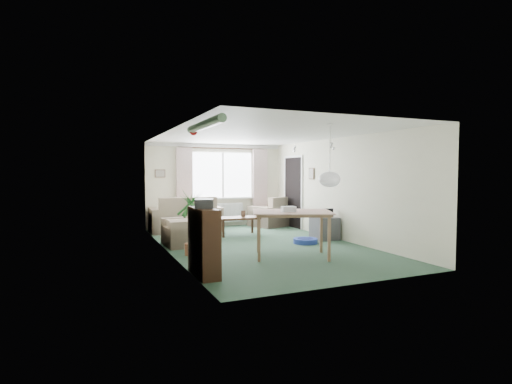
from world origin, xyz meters
name	(u,v)px	position (x,y,z in m)	size (l,w,h in m)	color
ground	(261,245)	(0.00, 0.00, 0.00)	(6.50, 6.50, 0.00)	#2C4937
window	(223,175)	(0.20, 3.23, 1.50)	(1.80, 0.03, 1.30)	white
curtain_rod	(223,148)	(0.20, 3.15, 2.27)	(2.60, 0.03, 0.03)	black
curtain_left	(184,184)	(-0.95, 3.13, 1.27)	(0.45, 0.08, 2.00)	beige
curtain_right	(260,183)	(1.35, 3.13, 1.27)	(0.45, 0.08, 2.00)	beige
radiator	(223,213)	(0.20, 3.19, 0.40)	(1.20, 0.10, 0.55)	white
doorway	(293,193)	(1.99, 2.20, 1.00)	(0.03, 0.95, 2.00)	black
pendant_lamp	(330,179)	(0.20, -2.30, 1.48)	(0.36, 0.36, 0.36)	white
tinsel_garland	(205,124)	(-1.92, -2.30, 2.28)	(1.60, 1.60, 0.12)	#196626
bauble_cluster_a	(295,147)	(1.30, 0.90, 2.22)	(0.20, 0.20, 0.20)	silver
bauble_cluster_b	(332,144)	(1.60, -0.30, 2.22)	(0.20, 0.20, 0.20)	silver
wall_picture_back	(160,173)	(-1.60, 3.23, 1.55)	(0.28, 0.03, 0.22)	brown
wall_picture_right	(312,174)	(1.98, 1.20, 1.55)	(0.03, 0.24, 0.30)	brown
sofa	(185,214)	(-1.02, 2.75, 0.47)	(1.86, 0.99, 0.93)	beige
armchair_corner	(269,211)	(1.48, 2.73, 0.43)	(0.97, 0.92, 0.86)	beige
armchair_left	(186,226)	(-1.50, 0.70, 0.42)	(0.94, 0.89, 0.84)	#C6B295
coffee_table	(238,226)	(0.04, 1.52, 0.23)	(1.02, 0.57, 0.46)	black
photo_frame	(243,214)	(0.16, 1.49, 0.54)	(0.12, 0.02, 0.16)	#4F3728
bookshelf	(204,242)	(-1.84, -1.93, 0.52)	(0.29, 0.86, 1.05)	black
hifi_box	(204,203)	(-1.82, -1.92, 1.12)	(0.28, 0.35, 0.14)	#3E3F43
houseplant	(191,223)	(-1.65, -0.38, 0.62)	(0.53, 0.53, 1.23)	#1F5C25
dining_table	(292,235)	(0.05, -1.28, 0.42)	(1.35, 0.90, 0.84)	tan
gift_box	(289,210)	(-0.05, -1.34, 0.90)	(0.25, 0.18, 0.12)	white
tv_cube	(324,228)	(1.70, 0.14, 0.26)	(0.53, 0.58, 0.53)	#313034
pet_bed	(305,241)	(1.01, -0.15, 0.05)	(0.54, 0.54, 0.11)	#26219B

